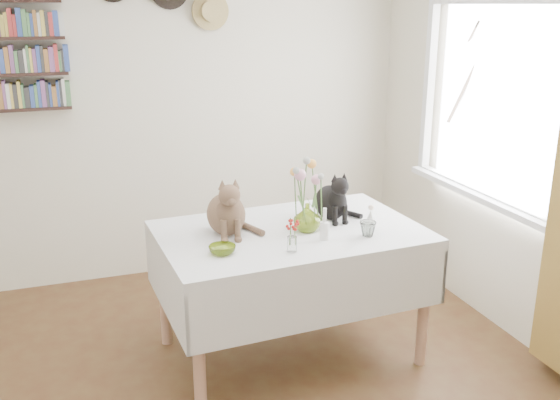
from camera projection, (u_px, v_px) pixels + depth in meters
name	position (u px, v px, depth m)	size (l,w,h in m)	color
room	(232.00, 205.00, 2.76)	(4.08, 4.58, 2.58)	brown
window	(491.00, 117.00, 4.06)	(0.12, 1.52, 1.32)	white
dining_table	(290.00, 262.00, 3.75)	(1.59, 1.07, 0.82)	white
tabby_cat	(226.00, 203.00, 3.58)	(0.24, 0.31, 0.36)	brown
black_cat	(331.00, 193.00, 3.84)	(0.21, 0.27, 0.32)	black
flower_vase	(307.00, 217.00, 3.64)	(0.16, 0.16, 0.17)	#BAD248
green_bowl	(222.00, 250.00, 3.33)	(0.15, 0.15, 0.05)	#BAD248
drinking_glass	(368.00, 229.00, 3.57)	(0.10, 0.10, 0.09)	white
candlestick	(324.00, 229.00, 3.52)	(0.05, 0.05, 0.19)	white
berry_jar	(292.00, 235.00, 3.33)	(0.05, 0.05, 0.22)	white
porcelain_figurine	(371.00, 214.00, 3.81)	(0.06, 0.06, 0.11)	white
flower_bouquet	(307.00, 175.00, 3.58)	(0.17, 0.13, 0.39)	#4C7233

